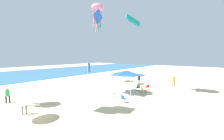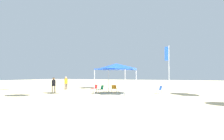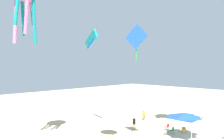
# 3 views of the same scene
# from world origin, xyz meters

# --- Properties ---
(ground) EXTENTS (120.00, 120.00, 0.10)m
(ground) POSITION_xyz_m (0.00, 0.00, -0.05)
(ground) COLOR beige
(canopy_tent) EXTENTS (3.15, 3.27, 3.00)m
(canopy_tent) POSITION_xyz_m (2.50, 0.73, 2.68)
(canopy_tent) COLOR #B7B7BC
(canopy_tent) RESTS_ON ground
(folding_chair_right_of_tent) EXTENTS (0.78, 0.81, 0.82)m
(folding_chair_right_of_tent) POSITION_xyz_m (4.49, 0.10, 0.47)
(folding_chair_right_of_tent) COLOR black
(folding_chair_right_of_tent) RESTS_ON ground
(folding_chair_near_cooler) EXTENTS (0.67, 0.74, 0.82)m
(folding_chair_near_cooler) POSITION_xyz_m (3.53, -1.19, 0.47)
(folding_chair_near_cooler) COLOR black
(folding_chair_near_cooler) RESTS_ON ground
(folding_chair_facing_ocean) EXTENTS (0.75, 0.79, 0.82)m
(folding_chair_facing_ocean) POSITION_xyz_m (5.67, -0.75, 0.47)
(folding_chair_facing_ocean) COLOR black
(folding_chair_facing_ocean) RESTS_ON ground
(folding_chair_left_of_tent) EXTENTS (0.73, 0.66, 0.82)m
(folding_chair_left_of_tent) POSITION_xyz_m (-1.23, -1.35, 0.47)
(folding_chair_left_of_tent) COLOR black
(folding_chair_left_of_tent) RESTS_ON ground
(cooler_box) EXTENTS (0.70, 0.74, 0.40)m
(cooler_box) POSITION_xyz_m (0.92, 1.93, 0.20)
(cooler_box) COLOR white
(cooler_box) RESTS_ON ground
(banner_flag) EXTENTS (0.36, 0.06, 4.24)m
(banner_flag) POSITION_xyz_m (-2.71, 2.43, 2.54)
(banner_flag) COLOR silver
(banner_flag) RESTS_ON ground
(person_kite_handler) EXTENTS (0.40, 0.44, 1.67)m
(person_kite_handler) POSITION_xyz_m (11.02, -2.91, 0.98)
(person_kite_handler) COLOR brown
(person_kite_handler) RESTS_ON ground
(person_beachcomber) EXTENTS (0.39, 0.42, 1.63)m
(person_beachcomber) POSITION_xyz_m (8.86, 2.20, 0.96)
(person_beachcomber) COLOR #C6B28C
(person_beachcomber) RESTS_ON ground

